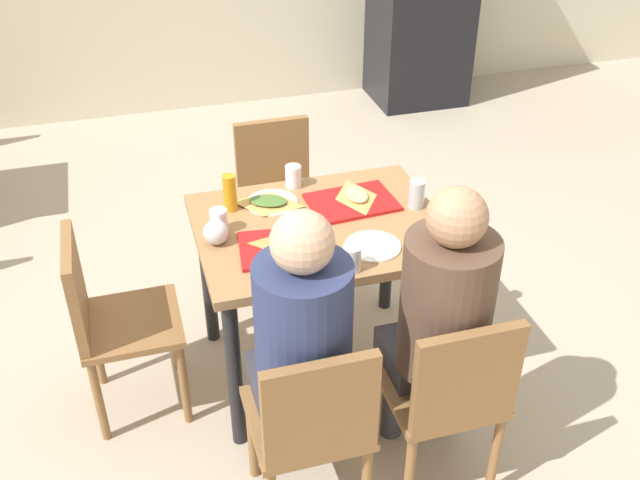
{
  "coord_description": "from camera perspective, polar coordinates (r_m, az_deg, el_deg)",
  "views": [
    {
      "loc": [
        -0.71,
        -2.45,
        2.38
      ],
      "look_at": [
        0.0,
        0.0,
        0.7
      ],
      "focal_mm": 41.5,
      "sensor_mm": 36.0,
      "label": 1
    }
  ],
  "objects": [
    {
      "name": "chair_left_end",
      "position": [
        3.09,
        -16.06,
        -5.57
      ],
      "size": [
        0.4,
        0.4,
        0.85
      ],
      "color": "olive",
      "rests_on": "ground_plane"
    },
    {
      "name": "main_table",
      "position": [
        3.08,
        0.0,
        -0.61
      ],
      "size": [
        1.01,
        0.79,
        0.78
      ],
      "color": "#9E7247",
      "rests_on": "ground_plane"
    },
    {
      "name": "chair_far_side",
      "position": [
        3.8,
        -3.29,
        3.75
      ],
      "size": [
        0.4,
        0.4,
        0.85
      ],
      "color": "olive",
      "rests_on": "ground_plane"
    },
    {
      "name": "plastic_cup_b",
      "position": [
        2.72,
        2.48,
        -1.42
      ],
      "size": [
        0.07,
        0.07,
        0.1
      ],
      "primitive_type": "cylinder",
      "color": "white",
      "rests_on": "main_table"
    },
    {
      "name": "tray_red_far",
      "position": [
        3.15,
        2.48,
        2.93
      ],
      "size": [
        0.38,
        0.28,
        0.02
      ],
      "primitive_type": "cube",
      "rotation": [
        0.0,
        0.0,
        0.07
      ],
      "color": "red",
      "rests_on": "main_table"
    },
    {
      "name": "foil_bundle",
      "position": [
        2.9,
        -8.03,
        0.6
      ],
      "size": [
        0.1,
        0.1,
        0.1
      ],
      "primitive_type": "sphere",
      "color": "silver",
      "rests_on": "main_table"
    },
    {
      "name": "pizza_slice_b",
      "position": [
        3.17,
        2.81,
        3.47
      ],
      "size": [
        0.14,
        0.23,
        0.02
      ],
      "color": "tan",
      "rests_on": "tray_red_far"
    },
    {
      "name": "soda_can",
      "position": [
        3.12,
        7.46,
        3.52
      ],
      "size": [
        0.07,
        0.07,
        0.12
      ],
      "primitive_type": "cylinder",
      "color": "#B7BCC6",
      "rests_on": "main_table"
    },
    {
      "name": "pizza_slice_c",
      "position": [
        3.14,
        -4.02,
        2.94
      ],
      "size": [
        0.27,
        0.23,
        0.02
      ],
      "color": "tan",
      "rests_on": "paper_plate_center"
    },
    {
      "name": "condiment_bottle",
      "position": [
        3.09,
        -6.96,
        3.63
      ],
      "size": [
        0.06,
        0.06,
        0.16
      ],
      "primitive_type": "cylinder",
      "color": "orange",
      "rests_on": "main_table"
    },
    {
      "name": "plastic_cup_c",
      "position": [
        2.97,
        -7.81,
        1.46
      ],
      "size": [
        0.07,
        0.07,
        0.1
      ],
      "primitive_type": "cylinder",
      "color": "white",
      "rests_on": "main_table"
    },
    {
      "name": "person_in_brown_jacket",
      "position": [
        2.62,
        9.26,
        -5.64
      ],
      "size": [
        0.32,
        0.42,
        1.26
      ],
      "color": "#383842",
      "rests_on": "ground_plane"
    },
    {
      "name": "chair_near_right",
      "position": [
        2.69,
        10.01,
        -11.51
      ],
      "size": [
        0.4,
        0.4,
        0.85
      ],
      "color": "olive",
      "rests_on": "ground_plane"
    },
    {
      "name": "plastic_cup_a",
      "position": [
        3.26,
        -2.08,
        4.93
      ],
      "size": [
        0.07,
        0.07,
        0.1
      ],
      "primitive_type": "cylinder",
      "color": "white",
      "rests_on": "main_table"
    },
    {
      "name": "paper_plate_near_edge",
      "position": [
        2.88,
        4.09,
        -0.47
      ],
      "size": [
        0.22,
        0.22,
        0.01
      ],
      "primitive_type": "cylinder",
      "color": "white",
      "rests_on": "main_table"
    },
    {
      "name": "paper_plate_center",
      "position": [
        3.16,
        -3.73,
        2.9
      ],
      "size": [
        0.22,
        0.22,
        0.01
      ],
      "primitive_type": "cylinder",
      "color": "white",
      "rests_on": "main_table"
    },
    {
      "name": "pizza_slice_a",
      "position": [
        2.86,
        -2.36,
        -0.13
      ],
      "size": [
        0.27,
        0.2,
        0.02
      ],
      "color": "#C68C47",
      "rests_on": "tray_red_near"
    },
    {
      "name": "person_in_red",
      "position": [
        2.48,
        -1.47,
        -7.76
      ],
      "size": [
        0.32,
        0.42,
        1.26
      ],
      "color": "#383842",
      "rests_on": "ground_plane"
    },
    {
      "name": "tray_red_near",
      "position": [
        2.86,
        -2.61,
        -0.58
      ],
      "size": [
        0.39,
        0.3,
        0.02
      ],
      "primitive_type": "cube",
      "rotation": [
        0.0,
        0.0,
        -0.12
      ],
      "color": "red",
      "rests_on": "main_table"
    },
    {
      "name": "chair_near_left",
      "position": [
        2.56,
        -0.56,
        -13.91
      ],
      "size": [
        0.4,
        0.4,
        0.85
      ],
      "color": "olive",
      "rests_on": "ground_plane"
    },
    {
      "name": "ground_plane",
      "position": [
        3.49,
        0.0,
        -9.72
      ],
      "size": [
        10.0,
        10.0,
        0.02
      ],
      "primitive_type": "cube",
      "color": "#B7A893"
    }
  ]
}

